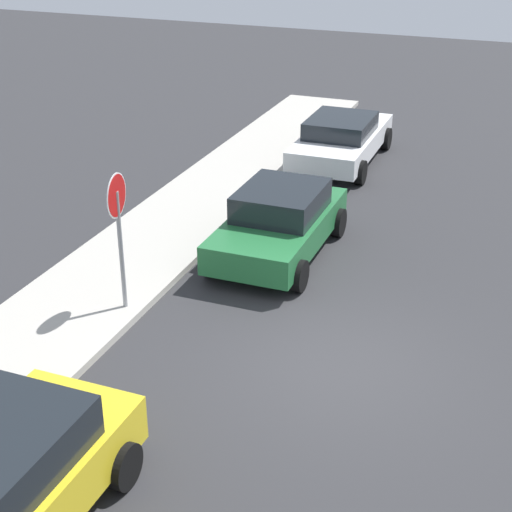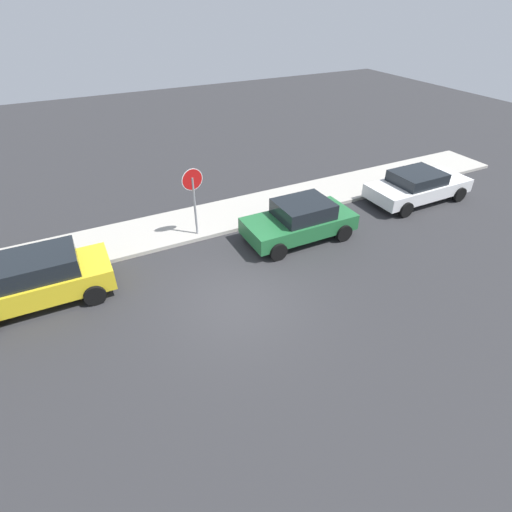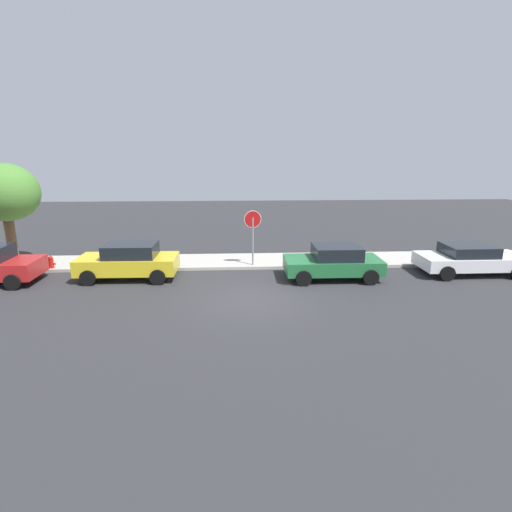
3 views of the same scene
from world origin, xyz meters
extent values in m
plane|color=#2D2D30|center=(0.00, 0.00, 0.00)|extent=(60.00, 60.00, 0.00)
cube|color=#B2ADA3|center=(0.00, 5.05, 0.07)|extent=(32.00, 2.51, 0.14)
cylinder|color=gray|center=(0.23, 4.13, 1.19)|extent=(0.08, 0.08, 2.37)
cylinder|color=white|center=(0.23, 4.13, 2.30)|extent=(0.79, 0.12, 0.79)
cylinder|color=red|center=(0.23, 4.13, 2.30)|extent=(0.74, 0.12, 0.74)
cube|color=#236B38|center=(3.57, 2.36, 0.60)|extent=(4.06, 1.84, 0.59)
cube|color=black|center=(3.72, 2.36, 1.17)|extent=(1.95, 1.62, 0.55)
cylinder|color=black|center=(2.19, 1.45, 0.32)|extent=(0.64, 0.22, 0.64)
cylinder|color=black|center=(2.19, 3.28, 0.32)|extent=(0.64, 0.22, 0.64)
cylinder|color=black|center=(4.94, 1.44, 0.32)|extent=(0.64, 0.22, 0.64)
cylinder|color=black|center=(4.95, 3.27, 0.32)|extent=(0.64, 0.22, 0.64)
cylinder|color=black|center=(-3.73, 3.65, 0.32)|extent=(0.64, 0.23, 0.64)
cylinder|color=black|center=(-3.75, 1.88, 0.32)|extent=(0.64, 0.23, 0.64)
cube|color=white|center=(9.87, 2.74, 0.58)|extent=(4.59, 1.90, 0.55)
cube|color=black|center=(9.68, 2.74, 1.09)|extent=(2.06, 1.66, 0.46)
cylinder|color=black|center=(8.32, 1.79, 0.32)|extent=(0.64, 0.22, 0.64)
cylinder|color=black|center=(8.31, 3.67, 0.32)|extent=(0.64, 0.22, 0.64)
cylinder|color=black|center=(11.43, 1.81, 0.32)|extent=(0.64, 0.22, 0.64)
cylinder|color=black|center=(11.42, 3.69, 0.32)|extent=(0.64, 0.22, 0.64)
camera|label=1|loc=(-10.55, -2.57, 7.18)|focal=55.00mm
camera|label=2|loc=(-3.61, -8.32, 7.85)|focal=28.00mm
camera|label=3|loc=(-0.49, -13.81, 5.33)|focal=28.00mm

